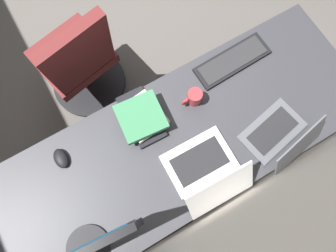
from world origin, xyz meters
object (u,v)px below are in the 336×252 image
drawer_pedestal (162,168)px  mouse_main (61,158)px  laptop_left (283,137)px  coffee_mug (194,97)px  laptop_leftmost (207,173)px  keyboard_main (232,61)px  book_stack_near (141,117)px  office_chair (80,64)px

drawer_pedestal → mouse_main: 0.63m
laptop_left → coffee_mug: laptop_left is taller
drawer_pedestal → laptop_left: 0.74m
laptop_leftmost → keyboard_main: bearing=-135.0°
laptop_left → coffee_mug: size_ratio=3.14×
keyboard_main → laptop_left: bearing=86.5°
laptop_left → book_stack_near: laptop_left is taller
keyboard_main → office_chair: 0.96m
laptop_left → mouse_main: size_ratio=3.47×
drawer_pedestal → keyboard_main: bearing=-156.0°
drawer_pedestal → book_stack_near: size_ratio=2.31×
coffee_mug → office_chair: (0.43, -0.65, -0.32)m
laptop_leftmost → laptop_left: (-0.41, 0.04, -0.01)m
coffee_mug → keyboard_main: bearing=-164.1°
laptop_leftmost → coffee_mug: (-0.14, -0.35, -0.01)m
laptop_leftmost → book_stack_near: (0.14, -0.40, -0.01)m
mouse_main → book_stack_near: bearing=177.6°
keyboard_main → coffee_mug: bearing=15.9°
mouse_main → coffee_mug: 0.72m
keyboard_main → office_chair: (0.73, -0.56, -0.28)m
keyboard_main → mouse_main: 1.01m
mouse_main → laptop_left: bearing=155.2°
drawer_pedestal → book_stack_near: (-0.02, -0.22, 0.42)m
mouse_main → office_chair: bearing=-116.1°
laptop_leftmost → coffee_mug: laptop_leftmost is taller
laptop_left → book_stack_near: 0.70m
laptop_left → office_chair: (0.70, -1.04, -0.32)m
laptop_left → keyboard_main: 0.48m
book_stack_near → coffee_mug: 0.28m
drawer_pedestal → laptop_left: size_ratio=1.92×
keyboard_main → office_chair: bearing=-37.7°
laptop_leftmost → mouse_main: (0.57, -0.42, -0.03)m
coffee_mug → laptop_left: bearing=124.1°
laptop_leftmost → office_chair: size_ratio=0.36×
drawer_pedestal → coffee_mug: 0.55m
keyboard_main → office_chair: size_ratio=0.44×
laptop_left → office_chair: 1.29m
drawer_pedestal → office_chair: 0.84m
mouse_main → coffee_mug: bearing=175.0°
drawer_pedestal → keyboard_main: keyboard_main is taller
drawer_pedestal → office_chair: bearing=-81.0°
drawer_pedestal → laptop_left: laptop_left is taller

